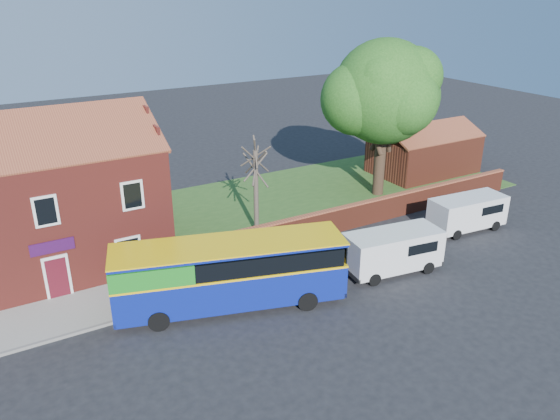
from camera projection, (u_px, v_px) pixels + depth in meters
ground at (260, 334)px, 23.92m from camera, size 120.00×120.00×0.00m
pavement at (68, 314)px, 25.24m from camera, size 18.00×3.50×0.12m
kerb at (75, 333)px, 23.84m from camera, size 18.00×0.15×0.14m
grass_strip at (331, 191)px, 40.33m from camera, size 26.00×12.00×0.04m
shop_building at (37, 207)px, 28.53m from camera, size 12.30×8.13×10.50m
boundary_wall at (385, 208)px, 35.24m from camera, size 22.00×0.38×1.60m
outbuilding at (424, 153)px, 43.90m from camera, size 8.20×5.06×4.17m
bus at (223, 272)px, 25.27m from camera, size 11.03×5.61×3.26m
van_near at (393, 250)px, 28.68m from camera, size 5.37×2.73×2.26m
van_far at (468, 212)px, 33.66m from camera, size 4.98×2.35×2.12m
large_tree at (384, 95)px, 37.26m from camera, size 9.01×7.13×10.99m
bare_tree at (256, 187)px, 32.59m from camera, size 2.15×2.56×5.73m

